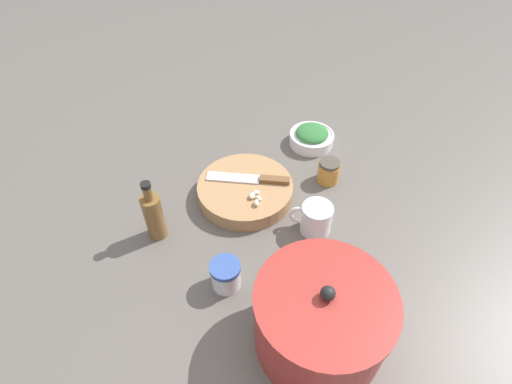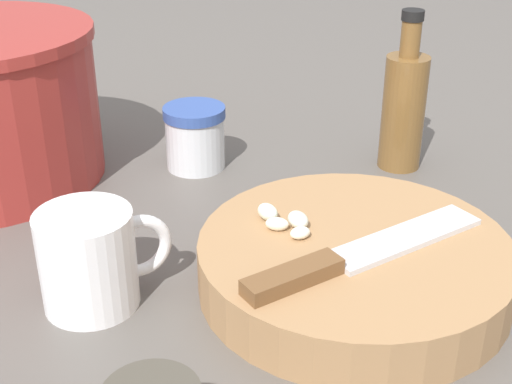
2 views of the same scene
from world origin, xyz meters
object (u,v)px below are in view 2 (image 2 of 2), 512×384
object	(u,v)px
spice_jar	(195,137)
garlic_cloves	(285,220)
coffee_mug	(91,259)
cutting_board	(354,265)
oil_bottle	(404,107)
chef_knife	(353,256)

from	to	relation	value
spice_jar	garlic_cloves	bearing A→B (deg)	-137.36
coffee_mug	garlic_cloves	bearing A→B (deg)	-54.10
cutting_board	coffee_mug	bearing A→B (deg)	115.06
cutting_board	oil_bottle	size ratio (longest dim) A/B	1.46
cutting_board	garlic_cloves	world-z (taller)	garlic_cloves
garlic_cloves	chef_knife	bearing A→B (deg)	-116.44
chef_knife	oil_bottle	bearing A→B (deg)	128.73
chef_knife	coffee_mug	distance (m)	0.21
garlic_cloves	oil_bottle	bearing A→B (deg)	-13.36
cutting_board	coffee_mug	size ratio (longest dim) A/B	2.82
garlic_cloves	coffee_mug	size ratio (longest dim) A/B	0.63
oil_bottle	coffee_mug	bearing A→B (deg)	151.06
cutting_board	chef_knife	world-z (taller)	chef_knife
chef_knife	oil_bottle	distance (m)	0.29
garlic_cloves	oil_bottle	xyz separation A→B (m)	(0.25, -0.06, 0.02)
spice_jar	oil_bottle	xyz separation A→B (m)	(0.08, -0.22, 0.03)
oil_bottle	garlic_cloves	bearing A→B (deg)	166.64
cutting_board	spice_jar	size ratio (longest dim) A/B	3.62
garlic_cloves	oil_bottle	size ratio (longest dim) A/B	0.33
chef_knife	coffee_mug	world-z (taller)	coffee_mug
oil_bottle	spice_jar	bearing A→B (deg)	109.88
spice_jar	coffee_mug	bearing A→B (deg)	-174.33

